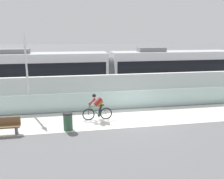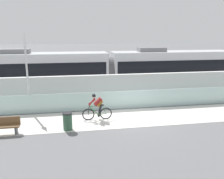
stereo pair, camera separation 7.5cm
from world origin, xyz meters
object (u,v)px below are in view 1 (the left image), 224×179
(trash_bin, at_px, (68,121))
(bench, at_px, (4,126))
(tram, at_px, (109,70))
(lamp_post_antenna, at_px, (26,62))
(cyclist_on_bike, at_px, (97,107))

(trash_bin, xyz_separation_m, bench, (-3.20, -0.04, -0.00))
(tram, height_order, lamp_post_antenna, lamp_post_antenna)
(tram, height_order, trash_bin, tram)
(tram, xyz_separation_m, trash_bin, (-3.56, -8.10, -1.41))
(cyclist_on_bike, bearing_deg, tram, 74.97)
(tram, bearing_deg, cyclist_on_bike, -105.03)
(bench, bearing_deg, tram, 50.27)
(cyclist_on_bike, xyz_separation_m, trash_bin, (-1.72, -1.25, -0.30))
(trash_bin, bearing_deg, bench, -179.37)
(tram, relative_size, bench, 14.10)
(cyclist_on_bike, height_order, lamp_post_antenna, lamp_post_antenna)
(cyclist_on_bike, distance_m, trash_bin, 2.15)
(tram, height_order, bench, tram)
(cyclist_on_bike, height_order, bench, cyclist_on_bike)
(trash_bin, height_order, bench, trash_bin)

